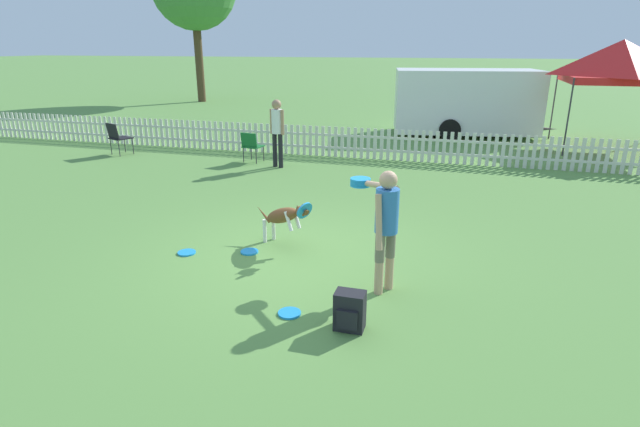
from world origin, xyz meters
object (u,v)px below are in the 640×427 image
Objects in this scene: handler_person at (384,216)px; folding_chair_blue_left at (251,144)px; backpack_on_grass at (350,311)px; folding_chair_center at (117,136)px; frisbee_near_handler at (187,253)px; frisbee_near_dog at (289,313)px; leaping_dog at (284,216)px; frisbee_midfield at (249,252)px; canopy_tent_main at (621,61)px; equipment_trailer at (465,101)px; spectator_standing at (277,127)px.

handler_person is 1.95× the size of folding_chair_blue_left.
folding_chair_center reaches higher than backpack_on_grass.
frisbee_near_handler is at bearing 111.97° from folding_chair_blue_left.
folding_chair_center is (-7.47, 6.93, 0.52)m from frisbee_near_dog.
handler_person is 5.84× the size of frisbee_near_dog.
leaping_dog is 5.94m from folding_chair_blue_left.
leaping_dog is 2.46m from backpack_on_grass.
frisbee_near_handler is (-1.32, -0.62, -0.50)m from leaping_dog.
frisbee_midfield is (-0.44, -0.33, -0.50)m from leaping_dog.
canopy_tent_main is (5.06, 11.71, 2.27)m from backpack_on_grass.
frisbee_near_handler is at bearing -34.25° from leaping_dog.
frisbee_near_dog is 0.05× the size of equipment_trailer.
handler_person is 2.35m from frisbee_midfield.
leaping_dog is 2.59× the size of backpack_on_grass.
folding_chair_center is at bearing 139.37° from backpack_on_grass.
frisbee_near_dog is at bearing 128.95° from spectator_standing.
handler_person reaches higher than folding_chair_center.
spectator_standing is (-2.68, 6.77, 1.00)m from frisbee_near_dog.
frisbee_midfield is 0.16× the size of spectator_standing.
folding_chair_center is 0.29× the size of canopy_tent_main.
spectator_standing is (-3.41, 6.87, 0.80)m from backpack_on_grass.
frisbee_near_dog is at bearing 159.63° from folding_chair_center.
leaping_dog is 5.31m from spectator_standing.
handler_person is 3.57× the size of backpack_on_grass.
handler_person is 0.50× the size of canopy_tent_main.
frisbee_near_handler is at bearing 113.92° from spectator_standing.
spectator_standing reaches higher than backpack_on_grass.
equipment_trailer is (0.96, 13.09, 0.93)m from backpack_on_grass.
frisbee_near_handler is 1.00× the size of frisbee_midfield.
handler_person is at bearing 80.56° from backpack_on_grass.
leaping_dog is 0.20× the size of equipment_trailer.
backpack_on_grass is at bearing -40.83° from frisbee_midfield.
handler_person is at bearing 45.60° from frisbee_near_dog.
handler_person is at bearing 90.56° from leaping_dog.
frisbee_near_dog is 0.16× the size of spectator_standing.
backpack_on_grass is (2.77, -1.35, 0.20)m from frisbee_near_handler.
backpack_on_grass is 0.08× the size of equipment_trailer.
folding_chair_blue_left is at bearing -154.19° from canopy_tent_main.
leaping_dog reaches higher than backpack_on_grass.
handler_person is 1.60m from frisbee_near_dog.
frisbee_near_dog is 7.94m from folding_chair_blue_left.
folding_chair_blue_left is at bearing 104.27° from frisbee_near_handler.
frisbee_near_dog is 10.20m from folding_chair_center.
equipment_trailer is at bearing -124.08° from folding_chair_center.
folding_chair_center is (-6.31, 5.40, 0.52)m from frisbee_midfield.
frisbee_midfield is (-2.06, 0.61, -0.96)m from handler_person.
spectator_standing is at bearing 96.60° from frisbee_near_handler.
leaping_dog reaches higher than frisbee_midfield.
backpack_on_grass is 12.96m from canopy_tent_main.
equipment_trailer reaches higher than frisbee_midfield.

